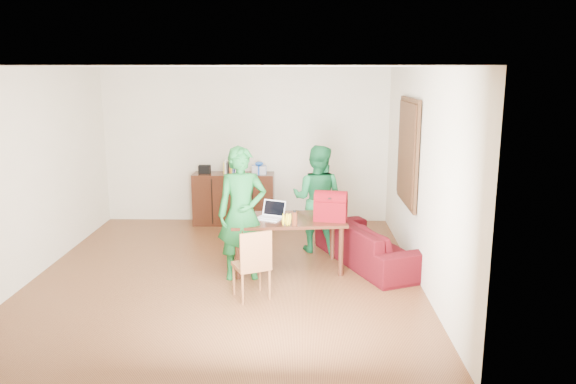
{
  "coord_description": "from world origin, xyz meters",
  "views": [
    {
      "loc": [
        0.99,
        -7.04,
        2.67
      ],
      "look_at": [
        0.8,
        0.45,
        1.03
      ],
      "focal_mm": 35.0,
      "sensor_mm": 36.0,
      "label": 1
    }
  ],
  "objects_px": {
    "chair": "(252,278)",
    "laptop": "(269,216)",
    "table": "(288,224)",
    "bottle": "(295,218)",
    "person_near": "(242,214)",
    "sofa": "(370,243)",
    "red_bag": "(331,209)",
    "person_far": "(317,199)"
  },
  "relations": [
    {
      "from": "bottle",
      "to": "sofa",
      "type": "xyz_separation_m",
      "value": [
        1.05,
        0.6,
        -0.52
      ]
    },
    {
      "from": "table",
      "to": "bottle",
      "type": "height_order",
      "value": "bottle"
    },
    {
      "from": "person_near",
      "to": "laptop",
      "type": "xyz_separation_m",
      "value": [
        0.33,
        0.32,
        -0.11
      ]
    },
    {
      "from": "table",
      "to": "person_far",
      "type": "xyz_separation_m",
      "value": [
        0.42,
        0.79,
        0.17
      ]
    },
    {
      "from": "bottle",
      "to": "red_bag",
      "type": "distance_m",
      "value": 0.55
    },
    {
      "from": "bottle",
      "to": "red_bag",
      "type": "relative_size",
      "value": 0.47
    },
    {
      "from": "laptop",
      "to": "sofa",
      "type": "xyz_separation_m",
      "value": [
        1.39,
        0.3,
        -0.46
      ]
    },
    {
      "from": "person_near",
      "to": "laptop",
      "type": "relative_size",
      "value": 4.44
    },
    {
      "from": "person_far",
      "to": "laptop",
      "type": "relative_size",
      "value": 4.09
    },
    {
      "from": "sofa",
      "to": "bottle",
      "type": "bearing_deg",
      "value": 96.54
    },
    {
      "from": "chair",
      "to": "sofa",
      "type": "height_order",
      "value": "chair"
    },
    {
      "from": "person_near",
      "to": "red_bag",
      "type": "relative_size",
      "value": 4.06
    },
    {
      "from": "chair",
      "to": "person_near",
      "type": "distance_m",
      "value": 0.92
    },
    {
      "from": "person_far",
      "to": "laptop",
      "type": "bearing_deg",
      "value": 68.11
    },
    {
      "from": "laptop",
      "to": "red_bag",
      "type": "distance_m",
      "value": 0.83
    },
    {
      "from": "table",
      "to": "bottle",
      "type": "bearing_deg",
      "value": -80.38
    },
    {
      "from": "chair",
      "to": "red_bag",
      "type": "bearing_deg",
      "value": 19.22
    },
    {
      "from": "person_near",
      "to": "sofa",
      "type": "distance_m",
      "value": 1.92
    },
    {
      "from": "table",
      "to": "person_near",
      "type": "bearing_deg",
      "value": -153.59
    },
    {
      "from": "laptop",
      "to": "table",
      "type": "bearing_deg",
      "value": 33.69
    },
    {
      "from": "red_bag",
      "to": "person_near",
      "type": "bearing_deg",
      "value": -155.59
    },
    {
      "from": "chair",
      "to": "laptop",
      "type": "xyz_separation_m",
      "value": [
        0.15,
        0.98,
        0.5
      ]
    },
    {
      "from": "chair",
      "to": "sofa",
      "type": "distance_m",
      "value": 2.01
    },
    {
      "from": "person_near",
      "to": "laptop",
      "type": "bearing_deg",
      "value": 34.84
    },
    {
      "from": "laptop",
      "to": "bottle",
      "type": "height_order",
      "value": "laptop"
    },
    {
      "from": "chair",
      "to": "person_near",
      "type": "xyz_separation_m",
      "value": [
        -0.18,
        0.66,
        0.61
      ]
    },
    {
      "from": "person_near",
      "to": "red_bag",
      "type": "distance_m",
      "value": 1.18
    },
    {
      "from": "chair",
      "to": "bottle",
      "type": "xyz_separation_m",
      "value": [
        0.5,
        0.68,
        0.56
      ]
    },
    {
      "from": "person_near",
      "to": "person_far",
      "type": "height_order",
      "value": "person_near"
    },
    {
      "from": "person_near",
      "to": "bottle",
      "type": "height_order",
      "value": "person_near"
    },
    {
      "from": "chair",
      "to": "laptop",
      "type": "bearing_deg",
      "value": 56.11
    },
    {
      "from": "laptop",
      "to": "person_far",
      "type": "bearing_deg",
      "value": 74.65
    },
    {
      "from": "laptop",
      "to": "bottle",
      "type": "distance_m",
      "value": 0.46
    },
    {
      "from": "laptop",
      "to": "person_near",
      "type": "bearing_deg",
      "value": -112.56
    },
    {
      "from": "person_near",
      "to": "chair",
      "type": "bearing_deg",
      "value": -84.35
    },
    {
      "from": "table",
      "to": "laptop",
      "type": "relative_size",
      "value": 4.08
    },
    {
      "from": "person_near",
      "to": "red_bag",
      "type": "bearing_deg",
      "value": 4.54
    },
    {
      "from": "sofa",
      "to": "chair",
      "type": "bearing_deg",
      "value": 106.32
    },
    {
      "from": "person_far",
      "to": "sofa",
      "type": "height_order",
      "value": "person_far"
    },
    {
      "from": "person_far",
      "to": "bottle",
      "type": "bearing_deg",
      "value": 90.94
    },
    {
      "from": "person_near",
      "to": "sofa",
      "type": "relative_size",
      "value": 0.86
    },
    {
      "from": "person_near",
      "to": "bottle",
      "type": "distance_m",
      "value": 0.68
    }
  ]
}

